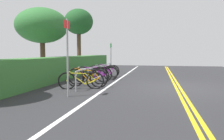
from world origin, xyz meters
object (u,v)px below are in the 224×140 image
bicycle_3 (93,74)px  bicycle_5 (102,73)px  bicycle_2 (89,76)px  sign_post_near (67,51)px  tree_mid (42,26)px  sign_post_far (111,55)px  bike_rack (97,70)px  bicycle_0 (81,80)px  tree_far_right (79,22)px  bicycle_7 (107,70)px  bicycle_4 (101,73)px  bicycle_6 (103,71)px  bicycle_1 (87,78)px

bicycle_3 → bicycle_5: size_ratio=1.03×
bicycle_2 → sign_post_near: size_ratio=0.74×
bicycle_2 → tree_mid: size_ratio=0.47×
tree_mid → sign_post_near: bearing=-142.7°
sign_post_far → tree_mid: size_ratio=0.52×
bike_rack → bicycle_0: bike_rack is taller
bicycle_3 → tree_mid: size_ratio=0.46×
tree_far_right → sign_post_far: bearing=-138.9°
bicycle_7 → bicycle_3: bearing=179.1°
bicycle_5 → bicycle_2: bearing=176.8°
bicycle_4 → bicycle_7: 1.92m
bicycle_2 → bicycle_5: bicycle_2 is taller
bicycle_6 → bicycle_1: bearing=-177.3°
bicycle_1 → tree_far_right: size_ratio=0.36×
bicycle_0 → bicycle_7: 4.59m
tree_mid → bicycle_4: bearing=-97.3°
bicycle_4 → sign_post_far: (2.81, 0.11, 0.87)m
bicycle_2 → sign_post_far: sign_post_far is taller
sign_post_near → tree_far_right: 12.13m
bicycle_4 → bicycle_6: bearing=9.2°
bicycle_7 → tree_far_right: size_ratio=0.32×
tree_mid → tree_far_right: size_ratio=0.75×
bicycle_2 → tree_mid: tree_mid is taller
bicycle_7 → bicycle_0: bearing=-179.0°
bicycle_1 → bicycle_2: 0.73m
sign_post_near → bicycle_1: bearing=2.0°
bicycle_0 → bicycle_3: bearing=3.6°
bicycle_4 → tree_far_right: size_ratio=0.33×
bicycle_1 → bicycle_5: size_ratio=1.06×
bicycle_3 → bicycle_7: size_ratio=1.08×
bicycle_2 → tree_far_right: (8.46, 3.64, 3.57)m
bicycle_6 → tree_far_right: 7.73m
sign_post_far → tree_mid: tree_mid is taller
sign_post_near → tree_mid: bearing=37.3°
bicycle_1 → bicycle_3: bearing=6.3°
bicycle_3 → bicycle_7: (2.61, -0.04, -0.03)m
bicycle_0 → tree_mid: bearing=47.3°
bicycle_5 → tree_mid: (-0.14, 3.35, 2.53)m
bicycle_1 → tree_mid: bearing=53.5°
bicycle_0 → bicycle_6: (3.98, 0.13, 0.01)m
tree_far_right → bicycle_1: bearing=-157.5°
bike_rack → tree_mid: 4.17m
bicycle_1 → bicycle_6: bearing=2.7°
bicycle_1 → sign_post_near: size_ratio=0.74×
bicycle_5 → bicycle_4: bearing=-170.1°
bicycle_1 → bicycle_4: bearing=-1.4°
bicycle_7 → tree_far_right: tree_far_right is taller
bike_rack → bicycle_7: (2.31, 0.08, -0.22)m
bicycle_2 → bicycle_6: bearing=0.1°
bicycle_2 → bicycle_3: bearing=-0.4°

